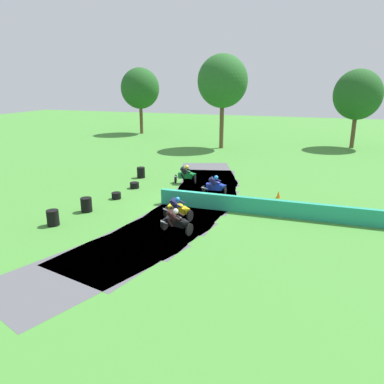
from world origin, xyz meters
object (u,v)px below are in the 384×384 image
(motorcycle_fourth_green, at_px, (186,175))
(traffic_cone, at_px, (278,194))
(tire_stack_near, at_px, (53,218))
(tire_stack_mid_b, at_px, (116,196))
(tire_stack_far, at_px, (135,185))
(motorcycle_chase_yellow, at_px, (178,209))
(motorcycle_trailing_blue, at_px, (215,186))
(tire_stack_mid_a, at_px, (86,205))
(tire_stack_extra_a, at_px, (141,173))
(motorcycle_lead_black, at_px, (177,221))

(motorcycle_fourth_green, xyz_separation_m, traffic_cone, (6.61, -1.33, -0.43))
(tire_stack_near, height_order, tire_stack_mid_b, tire_stack_near)
(tire_stack_far, bearing_deg, motorcycle_chase_yellow, -43.10)
(motorcycle_trailing_blue, xyz_separation_m, tire_stack_mid_a, (-5.96, -5.25, -0.25))
(tire_stack_mid_a, relative_size, tire_stack_extra_a, 1.00)
(motorcycle_trailing_blue, distance_m, tire_stack_near, 9.89)
(tire_stack_near, bearing_deg, tire_stack_extra_a, 91.12)
(traffic_cone, bearing_deg, tire_stack_near, -140.31)
(motorcycle_lead_black, xyz_separation_m, motorcycle_fourth_green, (-2.71, 8.74, 0.02))
(tire_stack_mid_b, bearing_deg, motorcycle_chase_yellow, -23.69)
(tire_stack_mid_b, xyz_separation_m, traffic_cone, (9.46, 3.49, 0.02))
(motorcycle_fourth_green, distance_m, tire_stack_near, 10.43)
(tire_stack_mid_b, height_order, tire_stack_far, same)
(motorcycle_fourth_green, xyz_separation_m, tire_stack_mid_a, (-3.20, -7.46, -0.25))
(motorcycle_fourth_green, distance_m, tire_stack_far, 3.73)
(tire_stack_near, bearing_deg, tire_stack_mid_a, 80.75)
(traffic_cone, bearing_deg, tire_stack_far, -174.19)
(motorcycle_chase_yellow, relative_size, tire_stack_far, 2.77)
(motorcycle_chase_yellow, height_order, motorcycle_trailing_blue, motorcycle_trailing_blue)
(motorcycle_fourth_green, relative_size, tire_stack_extra_a, 2.13)
(tire_stack_mid_a, relative_size, tire_stack_far, 1.30)
(motorcycle_chase_yellow, distance_m, traffic_cone, 7.25)
(motorcycle_chase_yellow, bearing_deg, tire_stack_extra_a, 128.42)
(tire_stack_mid_b, height_order, traffic_cone, traffic_cone)
(tire_stack_mid_a, height_order, tire_stack_extra_a, same)
(motorcycle_trailing_blue, bearing_deg, traffic_cone, 12.79)
(motorcycle_chase_yellow, bearing_deg, motorcycle_fourth_green, 106.83)
(motorcycle_lead_black, xyz_separation_m, tire_stack_mid_a, (-5.91, 1.29, -0.23))
(tire_stack_extra_a, distance_m, traffic_cone, 10.54)
(motorcycle_chase_yellow, xyz_separation_m, motorcycle_trailing_blue, (0.65, 4.79, 0.02))
(motorcycle_trailing_blue, distance_m, tire_stack_mid_b, 6.21)
(motorcycle_trailing_blue, distance_m, motorcycle_fourth_green, 3.54)
(motorcycle_lead_black, height_order, tire_stack_mid_b, motorcycle_lead_black)
(motorcycle_lead_black, distance_m, tire_stack_mid_a, 6.05)
(tire_stack_near, height_order, traffic_cone, tire_stack_near)
(tire_stack_extra_a, bearing_deg, tire_stack_far, -72.24)
(tire_stack_mid_a, height_order, tire_stack_mid_b, tire_stack_mid_a)
(tire_stack_near, distance_m, traffic_cone, 13.25)
(tire_stack_mid_b, bearing_deg, motorcycle_lead_black, -35.20)
(tire_stack_mid_b, bearing_deg, traffic_cone, 20.24)
(tire_stack_mid_b, relative_size, traffic_cone, 1.29)
(motorcycle_trailing_blue, relative_size, tire_stack_mid_a, 2.10)
(motorcycle_chase_yellow, height_order, traffic_cone, motorcycle_chase_yellow)
(motorcycle_chase_yellow, xyz_separation_m, tire_stack_near, (-5.70, -2.79, -0.23))
(motorcycle_fourth_green, height_order, tire_stack_extra_a, motorcycle_fourth_green)
(motorcycle_fourth_green, distance_m, tire_stack_extra_a, 3.81)
(motorcycle_chase_yellow, height_order, tire_stack_far, motorcycle_chase_yellow)
(tire_stack_extra_a, bearing_deg, tire_stack_near, -88.88)
(traffic_cone, bearing_deg, motorcycle_chase_yellow, -128.43)
(traffic_cone, bearing_deg, motorcycle_fourth_green, 168.62)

